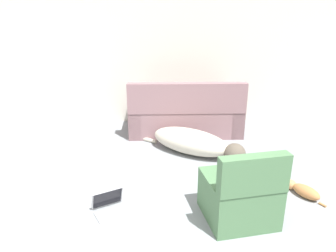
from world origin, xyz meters
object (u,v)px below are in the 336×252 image
Objects in this scene: couch at (185,115)px; cat at (303,190)px; laptop_open at (109,204)px; side_chair at (240,195)px; dog at (195,143)px.

couch reaches higher than cat.
couch reaches higher than laptop_open.
side_chair is (-0.81, -0.41, 0.21)m from cat.
dog is 1.91× the size of side_chair.
cat is (1.17, -2.00, -0.22)m from couch.
laptop_open is at bearing -92.12° from dog.
laptop_open is at bearing 64.73° from cat.
laptop_open is 1.32m from side_chair.
laptop_open reaches higher than cat.
side_chair is (0.28, -1.53, 0.10)m from dog.
cat is 1.09× the size of laptop_open.
couch reaches higher than dog.
dog reaches higher than laptop_open.
laptop_open is (-2.10, -0.24, 0.01)m from cat.
couch is 0.89m from dog.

